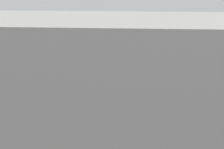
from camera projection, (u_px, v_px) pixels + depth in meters
ground_plane at (136, 84)px, 15.90m from camera, size 60.00×60.00×0.00m
kerb_strip at (139, 118)px, 11.98m from camera, size 24.00×3.20×0.04m
moving_hatchback at (143, 66)px, 16.00m from camera, size 4.15×2.40×2.06m
fire_hydrant at (75, 93)px, 13.63m from camera, size 0.42×0.31×0.80m
pedestrian at (57, 81)px, 13.80m from camera, size 0.34×0.55×1.62m
metal_railing at (160, 129)px, 9.85m from camera, size 7.76×0.04×1.05m
sign_post at (51, 81)px, 12.25m from camera, size 0.07×0.44×2.40m
building_block at (93, 126)px, 6.40m from camera, size 11.00×2.40×5.47m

